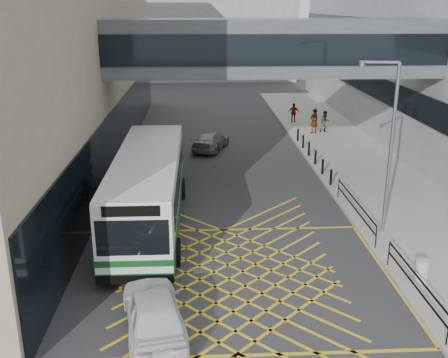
{
  "coord_description": "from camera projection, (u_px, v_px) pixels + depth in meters",
  "views": [
    {
      "loc": [
        -1.05,
        -17.28,
        9.69
      ],
      "look_at": [
        0.0,
        4.0,
        2.6
      ],
      "focal_mm": 42.0,
      "sensor_mm": 36.0,
      "label": 1
    }
  ],
  "objects": [
    {
      "name": "pedestrian_c",
      "position": [
        294.0,
        113.0,
        44.63
      ],
      "size": [
        1.04,
        0.68,
        1.62
      ],
      "primitive_type": "imported",
      "rotation": [
        0.0,
        0.0,
        2.89
      ],
      "color": "gray",
      "rests_on": "pavement"
    },
    {
      "name": "pedestrian_a",
      "position": [
        314.0,
        121.0,
        40.72
      ],
      "size": [
        0.92,
        0.81,
        1.91
      ],
      "primitive_type": "imported",
      "rotation": [
        0.0,
        0.0,
        3.58
      ],
      "color": "gray",
      "rests_on": "pavement"
    },
    {
      "name": "building_far",
      "position": [
        190.0,
        10.0,
        73.41
      ],
      "size": [
        28.0,
        16.0,
        18.0
      ],
      "primitive_type": "cube",
      "color": "gray",
      "rests_on": "ground"
    },
    {
      "name": "car_white",
      "position": [
        154.0,
        310.0,
        16.16
      ],
      "size": [
        2.77,
        4.96,
        1.49
      ],
      "primitive_type": "imported",
      "rotation": [
        0.0,
        0.0,
        3.33
      ],
      "color": "silver",
      "rests_on": "ground"
    },
    {
      "name": "ground",
      "position": [
        229.0,
        279.0,
        19.49
      ],
      "size": [
        120.0,
        120.0,
        0.0
      ],
      "primitive_type": "plane",
      "color": "#333335"
    },
    {
      "name": "box_junction",
      "position": [
        229.0,
        279.0,
        19.49
      ],
      "size": [
        12.0,
        9.0,
        0.01
      ],
      "color": "gold",
      "rests_on": "ground"
    },
    {
      "name": "car_dark",
      "position": [
        164.0,
        175.0,
        28.83
      ],
      "size": [
        2.25,
        5.07,
        1.55
      ],
      "primitive_type": "imported",
      "rotation": [
        0.0,
        0.0,
        3.08
      ],
      "color": "#232127",
      "rests_on": "ground"
    },
    {
      "name": "car_silver",
      "position": [
        211.0,
        140.0,
        36.75
      ],
      "size": [
        3.1,
        4.67,
        1.34
      ],
      "primitive_type": "imported",
      "rotation": [
        0.0,
        0.0,
        2.82
      ],
      "color": "gray",
      "rests_on": "ground"
    },
    {
      "name": "pavement",
      "position": [
        353.0,
        160.0,
        34.1
      ],
      "size": [
        6.0,
        54.0,
        0.16
      ],
      "primitive_type": "cube",
      "color": "gray",
      "rests_on": "ground"
    },
    {
      "name": "litter_bin",
      "position": [
        422.0,
        271.0,
        18.91
      ],
      "size": [
        0.47,
        0.47,
        0.82
      ],
      "primitive_type": "cylinder",
      "color": "#ADA89E",
      "rests_on": "pavement"
    },
    {
      "name": "bollards",
      "position": [
        312.0,
        153.0,
        33.81
      ],
      "size": [
        0.14,
        10.14,
        0.9
      ],
      "color": "black",
      "rests_on": "pavement"
    },
    {
      "name": "street_lamp",
      "position": [
        388.0,
        139.0,
        21.87
      ],
      "size": [
        1.69,
        0.44,
        7.41
      ],
      "rotation": [
        0.0,
        0.0,
        -0.14
      ],
      "color": "slate",
      "rests_on": "pavement"
    },
    {
      "name": "bus",
      "position": [
        149.0,
        187.0,
        23.8
      ],
      "size": [
        3.08,
        12.14,
        3.4
      ],
      "rotation": [
        0.0,
        0.0,
        -0.0
      ],
      "color": "silver",
      "rests_on": "ground"
    },
    {
      "name": "skybridge",
      "position": [
        271.0,
        47.0,
        28.64
      ],
      "size": [
        20.0,
        4.1,
        3.0
      ],
      "color": "#464B50",
      "rests_on": "ground"
    },
    {
      "name": "pedestrian_b",
      "position": [
        325.0,
        122.0,
        41.06
      ],
      "size": [
        0.93,
        0.71,
        1.67
      ],
      "primitive_type": "imported",
      "rotation": [
        0.0,
        0.0,
        0.32
      ],
      "color": "gray",
      "rests_on": "pavement"
    },
    {
      "name": "kerb_railings",
      "position": [
        378.0,
        234.0,
        21.19
      ],
      "size": [
        0.05,
        12.54,
        1.0
      ],
      "color": "black",
      "rests_on": "pavement"
    }
  ]
}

